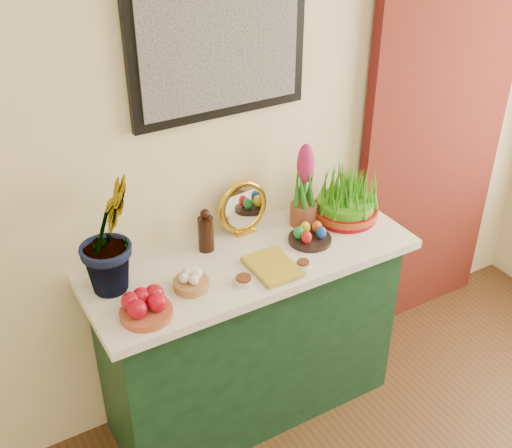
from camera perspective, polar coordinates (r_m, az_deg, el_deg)
The scene contains 13 objects.
sideboard at distance 2.96m, azimuth -0.49°, elevation -10.20°, with size 1.30×0.45×0.85m, color #163D23.
tablecloth at distance 2.68m, azimuth -0.54°, elevation -3.14°, with size 1.40×0.55×0.04m, color silver.
hyacinth_green at distance 2.40m, azimuth -13.23°, elevation 0.42°, with size 0.30×0.26×0.60m, color #24731B.
apple_bowl at distance 2.37m, azimuth -9.78°, elevation -7.29°, with size 0.23×0.23×0.10m.
garlic_basket at distance 2.49m, azimuth -5.80°, elevation -5.09°, with size 0.18×0.18×0.08m.
vinegar_cruet at distance 2.67m, azimuth -4.48°, elevation -0.71°, with size 0.07×0.07×0.20m.
mirror at distance 2.77m, azimuth -1.18°, elevation 1.46°, with size 0.25×0.08×0.25m.
book at distance 2.55m, azimuth -0.17°, elevation -4.33°, with size 0.16×0.23×0.03m, color gold.
spice_dish_left at distance 2.51m, azimuth -1.09°, elevation -5.02°, with size 0.08×0.08×0.03m.
spice_dish_right at distance 2.61m, azimuth 4.22°, elevation -3.56°, with size 0.06×0.06×0.03m.
egg_plate at distance 2.76m, azimuth 4.80°, elevation -1.03°, with size 0.20×0.20×0.08m.
hyacinth_pink at distance 2.80m, azimuth 4.33°, elevation 3.11°, with size 0.12×0.12×0.39m.
wheatgrass_sabzeh at distance 2.90m, azimuth 8.00°, elevation 2.41°, with size 0.30×0.30×0.24m.
Camera 1 is at (-1.01, 0.09, 2.41)m, focal length 45.00 mm.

